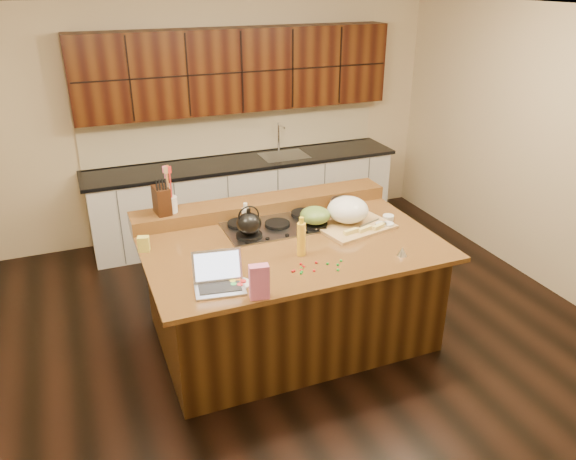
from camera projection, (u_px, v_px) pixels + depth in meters
name	position (u px, v px, depth m)	size (l,w,h in m)	color
room	(290.00, 193.00, 4.46)	(5.52, 5.02, 2.72)	black
island	(290.00, 289.00, 4.84)	(2.40, 1.60, 0.92)	black
back_ledge	(262.00, 205.00, 5.21)	(2.40, 0.30, 0.12)	black
cooktop	(277.00, 226.00, 4.89)	(0.92, 0.52, 0.05)	gray
back_counter	(243.00, 155.00, 6.60)	(3.70, 0.66, 2.40)	silver
kettle	(249.00, 224.00, 4.63)	(0.21, 0.21, 0.19)	black
green_bowl	(315.00, 215.00, 4.84)	(0.26, 0.26, 0.14)	#54752E
laptop	(219.00, 278.00, 3.95)	(0.39, 0.33, 0.24)	#B7B7BC
oil_bottle	(301.00, 239.00, 4.37)	(0.07, 0.07, 0.27)	yellow
vinegar_bottle	(246.00, 222.00, 4.68)	(0.06, 0.06, 0.25)	silver
wooden_tray	(349.00, 213.00, 4.89)	(0.70, 0.57, 0.25)	tan
ramekin_a	(381.00, 226.00, 4.87)	(0.10, 0.10, 0.04)	white
ramekin_b	(388.00, 225.00, 4.88)	(0.10, 0.10, 0.04)	white
ramekin_c	(388.00, 218.00, 5.03)	(0.10, 0.10, 0.04)	white
strainer_bowl	(343.00, 206.00, 5.23)	(0.24, 0.24, 0.09)	#996B3F
kitchen_timer	(402.00, 251.00, 4.40)	(0.08, 0.08, 0.07)	silver
pink_bag	(259.00, 282.00, 3.79)	(0.13, 0.07, 0.25)	pink
candy_plate	(238.00, 284.00, 4.00)	(0.18, 0.18, 0.01)	white
package_box	(144.00, 244.00, 4.46)	(0.09, 0.06, 0.13)	#DCD24D
utensil_crock	(170.00, 205.00, 4.87)	(0.12, 0.12, 0.14)	white
knife_block	(162.00, 200.00, 4.83)	(0.12, 0.20, 0.24)	black
gumdrop_0	(314.00, 271.00, 4.17)	(0.02, 0.02, 0.02)	red
gumdrop_1	(327.00, 264.00, 4.27)	(0.02, 0.02, 0.02)	#198C26
gumdrop_2	(294.00, 271.00, 4.17)	(0.02, 0.02, 0.02)	red
gumdrop_3	(338.00, 270.00, 4.18)	(0.02, 0.02, 0.02)	#198C26
gumdrop_4	(292.00, 271.00, 4.16)	(0.02, 0.02, 0.02)	red
gumdrop_5	(338.00, 265.00, 4.25)	(0.02, 0.02, 0.02)	#198C26
gumdrop_6	(304.00, 266.00, 4.23)	(0.02, 0.02, 0.02)	red
gumdrop_7	(301.00, 273.00, 4.13)	(0.02, 0.02, 0.02)	#198C26
gumdrop_8	(316.00, 262.00, 4.29)	(0.02, 0.02, 0.02)	red
gumdrop_9	(301.00, 268.00, 4.21)	(0.02, 0.02, 0.02)	#198C26
gumdrop_10	(301.00, 270.00, 4.18)	(0.02, 0.02, 0.02)	red
gumdrop_11	(302.00, 272.00, 4.15)	(0.02, 0.02, 0.02)	#198C26
gumdrop_12	(301.00, 264.00, 4.26)	(0.02, 0.02, 0.02)	red
gumdrop_13	(341.00, 261.00, 4.31)	(0.02, 0.02, 0.02)	#198C26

